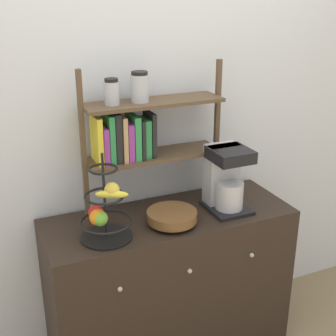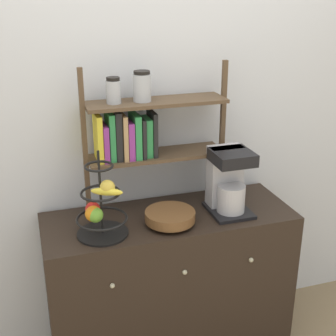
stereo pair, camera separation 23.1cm
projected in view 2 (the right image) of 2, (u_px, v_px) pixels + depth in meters
The scene contains 6 objects.
wall_back at pixel (153, 118), 2.50m from camera, with size 7.00×0.05×2.60m, color silver.
sideboard at pixel (169, 285), 2.57m from camera, with size 1.30×0.49×0.86m.
coffee_maker at pixel (228, 180), 2.41m from camera, with size 0.21×0.25×0.34m.
fruit_stand at pixel (100, 209), 2.17m from camera, with size 0.24×0.24×0.42m.
wooden_bowl at pixel (170, 217), 2.31m from camera, with size 0.25×0.25×0.07m.
shelf_hutch at pixel (137, 129), 2.34m from camera, with size 0.75×0.20×0.76m.
Camera 2 is at (-0.66, -1.81, 1.97)m, focal length 50.00 mm.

